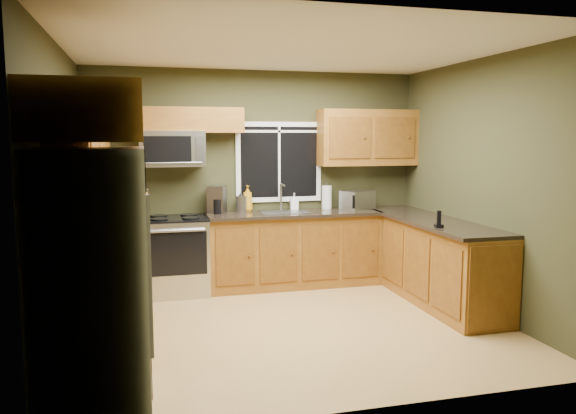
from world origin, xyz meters
name	(u,v)px	position (x,y,z in m)	size (l,w,h in m)	color
floor	(292,326)	(0.00, 0.00, 0.00)	(4.20, 4.20, 0.00)	tan
ceiling	(292,48)	(0.00, 0.00, 2.70)	(4.20, 4.20, 0.00)	white
back_wall	(256,178)	(0.00, 1.80, 1.35)	(4.20, 4.20, 0.00)	#33331B
front_wall	(362,216)	(0.00, -1.80, 1.35)	(4.20, 4.20, 0.00)	#33331B
left_wall	(60,197)	(-2.10, 0.00, 1.35)	(3.60, 3.60, 0.00)	#33331B
right_wall	(483,186)	(2.10, 0.00, 1.35)	(3.60, 3.60, 0.00)	#33331B
window	(279,162)	(0.30, 1.78, 1.55)	(1.12, 0.03, 1.02)	white
base_cabinets_left	(104,281)	(-1.80, 0.48, 0.45)	(0.60, 2.65, 0.90)	brown
countertop_left	(105,234)	(-1.78, 0.48, 0.92)	(0.65, 2.65, 0.04)	black
base_cabinets_back	(293,250)	(0.42, 1.50, 0.45)	(2.17, 0.60, 0.90)	brown
countertop_back	(294,213)	(0.42, 1.48, 0.92)	(2.17, 0.65, 0.04)	black
base_cabinets_peninsula	(430,260)	(1.80, 0.54, 0.45)	(0.60, 2.52, 0.90)	brown
countertop_peninsula	(429,220)	(1.78, 0.55, 0.92)	(0.65, 2.50, 0.04)	black
upper_cabinets_left	(83,138)	(-1.94, 0.48, 1.86)	(0.33, 2.65, 0.72)	brown
upper_cabinets_back_left	(188,120)	(-0.85, 1.64, 2.07)	(1.30, 0.33, 0.30)	brown
upper_cabinets_back_right	(368,138)	(1.45, 1.64, 1.86)	(1.30, 0.33, 0.72)	brown
upper_cabinet_over_fridge	(86,112)	(-1.74, -1.30, 2.03)	(0.72, 0.90, 0.38)	brown
refrigerator	(93,281)	(-1.74, -1.30, 0.90)	(0.74, 0.90, 1.80)	#B7B7BC
range	(175,255)	(-1.05, 1.47, 0.47)	(0.76, 0.69, 0.94)	#B7B7BC
microwave	(172,149)	(-1.05, 1.61, 1.73)	(0.76, 0.41, 0.42)	#B7B7BC
sink	(285,211)	(0.30, 1.49, 0.95)	(0.60, 0.42, 0.36)	slate
toaster_oven	(357,200)	(1.29, 1.54, 1.06)	(0.47, 0.43, 0.24)	#B7B7BC
coffee_maker	(217,200)	(-0.52, 1.61, 1.10)	(0.27, 0.32, 0.34)	slate
kettle	(241,203)	(-0.22, 1.65, 1.05)	(0.17, 0.17, 0.25)	#B7B7BC
paper_towel_roll	(327,197)	(0.91, 1.68, 1.09)	(0.14, 0.14, 0.33)	white
soap_bottle_a	(248,198)	(-0.13, 1.70, 1.10)	(0.12, 0.13, 0.32)	#C28712
soap_bottle_b	(294,201)	(0.48, 1.70, 1.05)	(0.10, 0.10, 0.21)	white
cordless_phone	(439,222)	(1.55, -0.07, 0.99)	(0.09, 0.09, 0.18)	black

